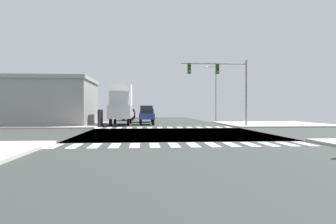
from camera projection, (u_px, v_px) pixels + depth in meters
ground at (174, 134)px, 22.60m from camera, size 90.00×90.00×0.05m
sidewalk_corner_ne at (273, 124)px, 35.58m from camera, size 12.00×12.00×0.14m
sidewalk_corner_nw at (49, 125)px, 33.55m from camera, size 12.00×12.00×0.14m
crosswalk_near at (184, 145)px, 15.31m from camera, size 13.50×2.00×0.01m
crosswalk_far at (165, 127)px, 29.86m from camera, size 13.50×2.00×0.01m
traffic_signal_mast at (222, 77)px, 30.67m from camera, size 6.90×0.55×6.93m
street_lamp at (214, 89)px, 42.16m from camera, size 1.78×0.32×7.92m
bank_building at (22, 102)px, 34.05m from camera, size 17.44×9.26×5.38m
sedan_nearside_1 at (128, 114)px, 48.71m from camera, size 1.80×4.30×1.88m
suv_farside_1 at (146, 112)px, 42.30m from camera, size 1.96×4.60×2.34m
sedan_queued_3 at (147, 115)px, 35.45m from camera, size 1.80×4.30×1.88m
sedan_leading_4 at (131, 113)px, 58.56m from camera, size 1.80×4.30×1.88m
box_truck_trailing_1 at (121, 103)px, 35.17m from camera, size 2.40×7.20×4.85m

